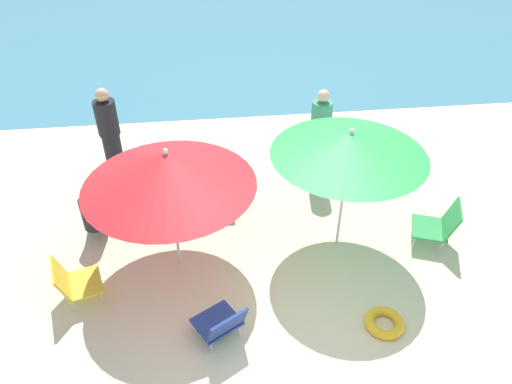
{
  "coord_description": "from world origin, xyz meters",
  "views": [
    {
      "loc": [
        -0.85,
        -3.26,
        4.6
      ],
      "look_at": [
        -0.24,
        1.95,
        0.7
      ],
      "focal_mm": 33.36,
      "sensor_mm": 36.0,
      "label": 1
    }
  ],
  "objects_px": {
    "person_b": "(93,212)",
    "swim_ring": "(384,323)",
    "beach_chair_d": "(218,192)",
    "person_a": "(110,135)",
    "beach_chair_e": "(73,281)",
    "umbrella_red": "(168,169)",
    "umbrella_green": "(350,144)",
    "beach_chair_c": "(160,184)",
    "beach_chair_b": "(221,323)",
    "person_c": "(320,137)",
    "beach_chair_a": "(440,224)"
  },
  "relations": [
    {
      "from": "person_c",
      "to": "beach_chair_a",
      "type": "bearing_deg",
      "value": -62.22
    },
    {
      "from": "umbrella_green",
      "to": "beach_chair_a",
      "type": "height_order",
      "value": "umbrella_green"
    },
    {
      "from": "umbrella_red",
      "to": "person_b",
      "type": "height_order",
      "value": "umbrella_red"
    },
    {
      "from": "umbrella_green",
      "to": "beach_chair_e",
      "type": "distance_m",
      "value": 3.74
    },
    {
      "from": "beach_chair_a",
      "to": "swim_ring",
      "type": "distance_m",
      "value": 1.8
    },
    {
      "from": "beach_chair_a",
      "to": "beach_chair_b",
      "type": "height_order",
      "value": "beach_chair_a"
    },
    {
      "from": "umbrella_red",
      "to": "beach_chair_c",
      "type": "distance_m",
      "value": 1.81
    },
    {
      "from": "person_a",
      "to": "person_b",
      "type": "relative_size",
      "value": 1.8
    },
    {
      "from": "umbrella_red",
      "to": "umbrella_green",
      "type": "relative_size",
      "value": 1.07
    },
    {
      "from": "beach_chair_c",
      "to": "beach_chair_e",
      "type": "height_order",
      "value": "beach_chair_c"
    },
    {
      "from": "beach_chair_c",
      "to": "person_b",
      "type": "height_order",
      "value": "person_b"
    },
    {
      "from": "person_a",
      "to": "beach_chair_e",
      "type": "bearing_deg",
      "value": 144.76
    },
    {
      "from": "beach_chair_a",
      "to": "beach_chair_e",
      "type": "relative_size",
      "value": 1.12
    },
    {
      "from": "beach_chair_c",
      "to": "person_b",
      "type": "bearing_deg",
      "value": -85.77
    },
    {
      "from": "person_b",
      "to": "beach_chair_d",
      "type": "bearing_deg",
      "value": -76.51
    },
    {
      "from": "person_c",
      "to": "beach_chair_c",
      "type": "bearing_deg",
      "value": 179.49
    },
    {
      "from": "umbrella_green",
      "to": "swim_ring",
      "type": "xyz_separation_m",
      "value": [
        0.2,
        -1.44,
        -1.59
      ]
    },
    {
      "from": "beach_chair_c",
      "to": "beach_chair_d",
      "type": "relative_size",
      "value": 1.16
    },
    {
      "from": "beach_chair_c",
      "to": "person_c",
      "type": "xyz_separation_m",
      "value": [
        2.55,
        0.39,
        0.45
      ]
    },
    {
      "from": "beach_chair_d",
      "to": "beach_chair_e",
      "type": "distance_m",
      "value": 2.48
    },
    {
      "from": "beach_chair_e",
      "to": "swim_ring",
      "type": "relative_size",
      "value": 1.36
    },
    {
      "from": "beach_chair_a",
      "to": "person_a",
      "type": "xyz_separation_m",
      "value": [
        -4.65,
        2.23,
        0.45
      ]
    },
    {
      "from": "beach_chair_b",
      "to": "person_c",
      "type": "bearing_deg",
      "value": -60.48
    },
    {
      "from": "beach_chair_b",
      "to": "beach_chair_c",
      "type": "bearing_deg",
      "value": -13.91
    },
    {
      "from": "person_a",
      "to": "person_b",
      "type": "xyz_separation_m",
      "value": [
        -0.1,
        -1.52,
        -0.37
      ]
    },
    {
      "from": "umbrella_red",
      "to": "person_a",
      "type": "distance_m",
      "value": 2.57
    },
    {
      "from": "beach_chair_b",
      "to": "person_b",
      "type": "distance_m",
      "value": 2.6
    },
    {
      "from": "beach_chair_b",
      "to": "beach_chair_c",
      "type": "relative_size",
      "value": 0.93
    },
    {
      "from": "umbrella_red",
      "to": "beach_chair_a",
      "type": "distance_m",
      "value": 3.77
    },
    {
      "from": "beach_chair_c",
      "to": "umbrella_red",
      "type": "bearing_deg",
      "value": -20.77
    },
    {
      "from": "person_b",
      "to": "swim_ring",
      "type": "xyz_separation_m",
      "value": [
        3.57,
        -2.02,
        -0.37
      ]
    },
    {
      "from": "beach_chair_c",
      "to": "swim_ring",
      "type": "relative_size",
      "value": 1.57
    },
    {
      "from": "beach_chair_d",
      "to": "person_c",
      "type": "relative_size",
      "value": 0.39
    },
    {
      "from": "beach_chair_c",
      "to": "swim_ring",
      "type": "distance_m",
      "value": 3.81
    },
    {
      "from": "person_a",
      "to": "person_c",
      "type": "xyz_separation_m",
      "value": [
        3.33,
        -0.47,
        0.01
      ]
    },
    {
      "from": "beach_chair_d",
      "to": "person_a",
      "type": "distance_m",
      "value": 2.02
    },
    {
      "from": "umbrella_green",
      "to": "beach_chair_d",
      "type": "xyz_separation_m",
      "value": [
        -1.61,
        1.07,
        -1.38
      ]
    },
    {
      "from": "beach_chair_b",
      "to": "person_a",
      "type": "xyz_separation_m",
      "value": [
        -1.56,
        3.51,
        0.51
      ]
    },
    {
      "from": "umbrella_red",
      "to": "person_c",
      "type": "relative_size",
      "value": 1.3
    },
    {
      "from": "person_a",
      "to": "person_b",
      "type": "distance_m",
      "value": 1.57
    },
    {
      "from": "beach_chair_b",
      "to": "swim_ring",
      "type": "relative_size",
      "value": 1.46
    },
    {
      "from": "umbrella_green",
      "to": "beach_chair_b",
      "type": "xyz_separation_m",
      "value": [
        -1.7,
        -1.41,
        -1.37
      ]
    },
    {
      "from": "beach_chair_c",
      "to": "person_a",
      "type": "height_order",
      "value": "person_a"
    },
    {
      "from": "umbrella_green",
      "to": "swim_ring",
      "type": "height_order",
      "value": "umbrella_green"
    },
    {
      "from": "beach_chair_a",
      "to": "person_b",
      "type": "height_order",
      "value": "person_b"
    },
    {
      "from": "umbrella_green",
      "to": "beach_chair_b",
      "type": "bearing_deg",
      "value": -140.3
    },
    {
      "from": "umbrella_red",
      "to": "beach_chair_c",
      "type": "height_order",
      "value": "umbrella_red"
    },
    {
      "from": "person_c",
      "to": "person_a",
      "type": "bearing_deg",
      "value": 162.78
    },
    {
      "from": "beach_chair_a",
      "to": "person_c",
      "type": "height_order",
      "value": "person_c"
    },
    {
      "from": "person_c",
      "to": "umbrella_green",
      "type": "bearing_deg",
      "value": -101.48
    }
  ]
}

